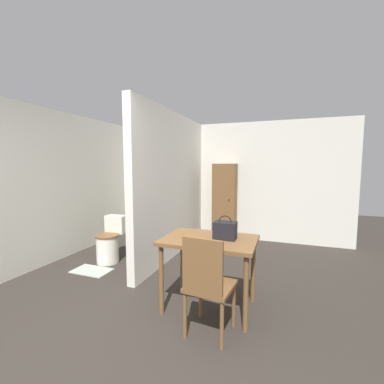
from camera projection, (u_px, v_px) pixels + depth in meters
name	position (u px, v px, depth m)	size (l,w,h in m)	color
ground_plane	(94.00, 366.00, 2.03)	(16.00, 16.00, 0.00)	#2D2823
wall_back	(220.00, 181.00, 5.73)	(5.38, 0.12, 2.50)	silver
wall_left	(68.00, 185.00, 4.56)	(0.12, 5.03, 2.50)	silver
partition_wall	(174.00, 185.00, 4.53)	(0.12, 2.78, 2.50)	silver
dining_table	(209.00, 247.00, 2.82)	(1.01, 0.70, 0.79)	brown
wooden_chair	(207.00, 283.00, 2.34)	(0.45, 0.45, 0.97)	brown
toilet	(110.00, 242.00, 4.26)	(0.38, 0.53, 0.74)	silver
handbag	(225.00, 230.00, 2.78)	(0.24, 0.16, 0.26)	black
wooden_cabinet	(225.00, 202.00, 5.47)	(0.47, 0.38, 1.63)	brown
bath_mat	(92.00, 271.00, 3.88)	(0.58, 0.35, 0.01)	#99A899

